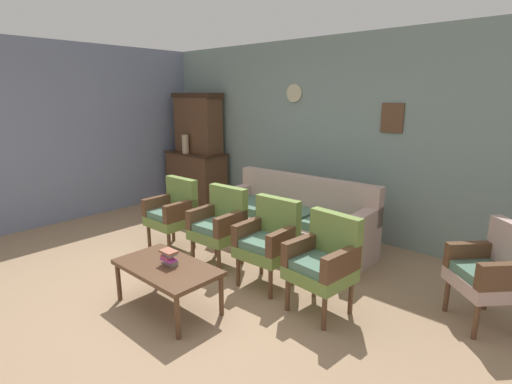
% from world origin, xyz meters
% --- Properties ---
extents(ground_plane, '(7.68, 7.68, 0.00)m').
position_xyz_m(ground_plane, '(0.00, 0.00, 0.00)').
color(ground_plane, '#997A5B').
extents(wall_back_with_decor, '(6.40, 0.09, 2.70)m').
position_xyz_m(wall_back_with_decor, '(0.00, 2.63, 1.35)').
color(wall_back_with_decor, gray).
rests_on(wall_back_with_decor, ground).
extents(wall_left_side, '(0.06, 5.20, 2.70)m').
position_xyz_m(wall_left_side, '(-3.23, 0.00, 1.35)').
color(wall_left_side, slate).
rests_on(wall_left_side, ground).
extents(side_cabinet, '(1.16, 0.55, 0.93)m').
position_xyz_m(side_cabinet, '(-2.51, 2.25, 0.47)').
color(side_cabinet, brown).
rests_on(side_cabinet, ground).
extents(cabinet_upper_hutch, '(0.99, 0.38, 1.03)m').
position_xyz_m(cabinet_upper_hutch, '(-2.51, 2.33, 1.45)').
color(cabinet_upper_hutch, brown).
rests_on(cabinet_upper_hutch, side_cabinet).
extents(vase_on_cabinet, '(0.12, 0.12, 0.32)m').
position_xyz_m(vase_on_cabinet, '(-2.56, 2.07, 1.09)').
color(vase_on_cabinet, tan).
rests_on(vase_on_cabinet, side_cabinet).
extents(floral_couch, '(2.09, 0.89, 0.90)m').
position_xyz_m(floral_couch, '(0.09, 1.69, 0.32)').
color(floral_couch, tan).
rests_on(floral_couch, ground).
extents(armchair_near_couch_end, '(0.53, 0.50, 0.90)m').
position_xyz_m(armchair_near_couch_end, '(-1.04, 0.65, 0.50)').
color(armchair_near_couch_end, olive).
rests_on(armchair_near_couch_end, ground).
extents(armchair_by_doorway, '(0.54, 0.52, 0.90)m').
position_xyz_m(armchair_by_doorway, '(-0.25, 0.72, 0.50)').
color(armchair_by_doorway, olive).
rests_on(armchair_by_doorway, ground).
extents(armchair_row_middle, '(0.54, 0.51, 0.90)m').
position_xyz_m(armchair_row_middle, '(0.50, 0.72, 0.50)').
color(armchair_row_middle, olive).
rests_on(armchair_row_middle, ground).
extents(armchair_near_cabinet, '(0.57, 0.54, 0.90)m').
position_xyz_m(armchair_near_cabinet, '(1.20, 0.65, 0.50)').
color(armchair_near_cabinet, olive).
rests_on(armchair_near_cabinet, ground).
extents(wingback_chair_by_fireplace, '(0.71, 0.71, 0.90)m').
position_xyz_m(wingback_chair_by_fireplace, '(2.37, 1.42, 0.50)').
color(wingback_chair_by_fireplace, tan).
rests_on(wingback_chair_by_fireplace, ground).
extents(coffee_table, '(1.00, 0.56, 0.42)m').
position_xyz_m(coffee_table, '(0.11, -0.27, 0.38)').
color(coffee_table, brown).
rests_on(coffee_table, ground).
extents(book_stack_on_table, '(0.17, 0.11, 0.14)m').
position_xyz_m(book_stack_on_table, '(0.12, -0.24, 0.49)').
color(book_stack_on_table, gray).
rests_on(book_stack_on_table, coffee_table).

